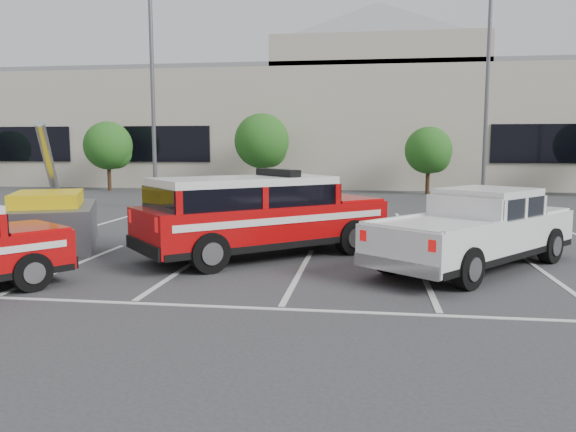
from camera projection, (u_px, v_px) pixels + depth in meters
The scene contains 11 objects.
ground at pixel (300, 273), 12.47m from camera, with size 120.00×120.00×0.00m, color #323234.
stall_markings at pixel (318, 240), 16.89m from camera, with size 23.00×15.00×0.01m, color silver.
convention_building at pixel (352, 122), 43.18m from camera, with size 60.00×16.99×13.20m.
tree_left at pixel (110, 147), 35.87m from camera, with size 3.07×3.07×4.42m.
tree_mid_left at pixel (263, 143), 34.44m from camera, with size 3.37×3.37×4.85m.
tree_mid_right at pixel (430, 152), 33.12m from camera, with size 2.77×2.77×3.99m.
light_pole_left at pixel (153, 92), 24.74m from camera, with size 0.90×0.60×10.24m.
light_pole_mid at pixel (487, 96), 26.58m from camera, with size 0.90×0.60×10.24m.
fire_chief_suv at pixel (260, 221), 14.26m from camera, with size 6.29×5.86×2.22m.
white_pickup at pixel (476, 237), 12.93m from camera, with size 5.36×5.88×1.82m.
utility_rig at pixel (43, 223), 15.42m from camera, with size 3.74×4.93×3.51m.
Camera 1 is at (1.46, -12.14, 2.78)m, focal length 35.00 mm.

